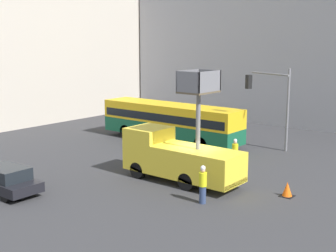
{
  "coord_description": "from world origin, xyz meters",
  "views": [
    {
      "loc": [
        -20.56,
        -14.46,
        7.81
      ],
      "look_at": [
        -0.79,
        1.45,
        3.03
      ],
      "focal_mm": 50.0,
      "sensor_mm": 36.0,
      "label": 1
    }
  ],
  "objects_px": {
    "city_bus": "(170,120)",
    "parked_car_curbside": "(5,179)",
    "road_worker_near_truck": "(203,184)",
    "traffic_cone_near_truck": "(287,190)",
    "traffic_light_pole": "(274,96)",
    "road_worker_directing": "(235,153)",
    "utility_truck": "(178,156)"
  },
  "relations": [
    {
      "from": "traffic_light_pole",
      "to": "road_worker_directing",
      "type": "xyz_separation_m",
      "value": [
        -4.51,
        0.24,
        -3.08
      ]
    },
    {
      "from": "city_bus",
      "to": "traffic_cone_near_truck",
      "type": "relative_size",
      "value": 15.72
    },
    {
      "from": "city_bus",
      "to": "traffic_light_pole",
      "type": "relative_size",
      "value": 2.01
    },
    {
      "from": "city_bus",
      "to": "road_worker_directing",
      "type": "xyz_separation_m",
      "value": [
        -2.79,
        -7.32,
        -0.88
      ]
    },
    {
      "from": "road_worker_near_truck",
      "to": "city_bus",
      "type": "bearing_deg",
      "value": 126.18
    },
    {
      "from": "road_worker_near_truck",
      "to": "road_worker_directing",
      "type": "xyz_separation_m",
      "value": [
        6.69,
        2.21,
        -0.08
      ]
    },
    {
      "from": "road_worker_near_truck",
      "to": "traffic_cone_near_truck",
      "type": "relative_size",
      "value": 2.54
    },
    {
      "from": "road_worker_directing",
      "to": "traffic_cone_near_truck",
      "type": "xyz_separation_m",
      "value": [
        -3.2,
        -4.94,
        -0.51
      ]
    },
    {
      "from": "road_worker_near_truck",
      "to": "utility_truck",
      "type": "bearing_deg",
      "value": 136.91
    },
    {
      "from": "city_bus",
      "to": "parked_car_curbside",
      "type": "height_order",
      "value": "city_bus"
    },
    {
      "from": "utility_truck",
      "to": "city_bus",
      "type": "distance_m",
      "value": 9.82
    },
    {
      "from": "utility_truck",
      "to": "city_bus",
      "type": "relative_size",
      "value": 0.59
    },
    {
      "from": "traffic_light_pole",
      "to": "road_worker_directing",
      "type": "height_order",
      "value": "traffic_light_pole"
    },
    {
      "from": "utility_truck",
      "to": "traffic_light_pole",
      "type": "height_order",
      "value": "utility_truck"
    },
    {
      "from": "utility_truck",
      "to": "traffic_cone_near_truck",
      "type": "height_order",
      "value": "utility_truck"
    },
    {
      "from": "parked_car_curbside",
      "to": "road_worker_near_truck",
      "type": "bearing_deg",
      "value": -60.02
    },
    {
      "from": "city_bus",
      "to": "traffic_cone_near_truck",
      "type": "distance_m",
      "value": 13.71
    },
    {
      "from": "traffic_light_pole",
      "to": "utility_truck",
      "type": "bearing_deg",
      "value": 173.13
    },
    {
      "from": "traffic_light_pole",
      "to": "road_worker_near_truck",
      "type": "xyz_separation_m",
      "value": [
        -11.2,
        -1.97,
        -3.0
      ]
    },
    {
      "from": "utility_truck",
      "to": "road_worker_directing",
      "type": "relative_size",
      "value": 3.95
    },
    {
      "from": "road_worker_near_truck",
      "to": "traffic_light_pole",
      "type": "bearing_deg",
      "value": 91.03
    },
    {
      "from": "traffic_light_pole",
      "to": "city_bus",
      "type": "bearing_deg",
      "value": 102.84
    },
    {
      "from": "road_worker_directing",
      "to": "traffic_cone_near_truck",
      "type": "height_order",
      "value": "road_worker_directing"
    },
    {
      "from": "city_bus",
      "to": "traffic_light_pole",
      "type": "distance_m",
      "value": 8.05
    },
    {
      "from": "traffic_cone_near_truck",
      "to": "parked_car_curbside",
      "type": "distance_m",
      "value": 14.31
    },
    {
      "from": "traffic_light_pole",
      "to": "traffic_cone_near_truck",
      "type": "xyz_separation_m",
      "value": [
        -7.71,
        -4.7,
        -3.59
      ]
    },
    {
      "from": "traffic_cone_near_truck",
      "to": "traffic_light_pole",
      "type": "bearing_deg",
      "value": 31.35
    },
    {
      "from": "traffic_light_pole",
      "to": "traffic_cone_near_truck",
      "type": "height_order",
      "value": "traffic_light_pole"
    },
    {
      "from": "road_worker_near_truck",
      "to": "traffic_cone_near_truck",
      "type": "distance_m",
      "value": 4.47
    },
    {
      "from": "traffic_cone_near_truck",
      "to": "parked_car_curbside",
      "type": "relative_size",
      "value": 0.17
    },
    {
      "from": "city_bus",
      "to": "parked_car_curbside",
      "type": "bearing_deg",
      "value": 73.13
    },
    {
      "from": "traffic_cone_near_truck",
      "to": "parked_car_curbside",
      "type": "bearing_deg",
      "value": 126.63
    }
  ]
}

